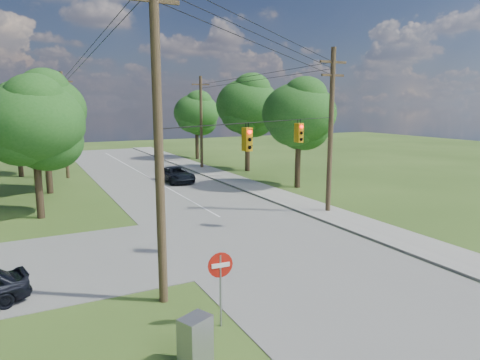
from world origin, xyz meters
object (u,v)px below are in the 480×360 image
pole_north_w (64,124)px  control_cabinet (195,343)px  pole_ne (331,129)px  do_not_enter_sign (220,273)px  pole_sw (158,128)px  pole_north_e (201,122)px  car_main_north (177,175)px

pole_north_w → control_cabinet: bearing=-90.0°
pole_ne → do_not_enter_sign: 16.45m
pole_sw → pole_ne: bearing=29.4°
pole_north_e → car_main_north: (-5.32, -7.01, -4.43)m
control_cabinet → car_main_north: bearing=47.8°
pole_north_w → do_not_enter_sign: pole_north_w is taller
pole_ne → do_not_enter_sign: size_ratio=4.23×
pole_north_e → pole_north_w: 13.90m
pole_sw → pole_ne: (13.50, 7.60, -0.76)m
pole_ne → pole_north_w: pole_ne is taller
pole_sw → pole_north_e: 32.55m
pole_sw → pole_north_e: size_ratio=1.20×
control_cabinet → pole_north_e: bearing=43.3°
pole_north_e → car_main_north: pole_north_e is taller
car_main_north → control_cabinet: control_cabinet is taller
pole_north_w → control_cabinet: 34.15m
pole_north_e → pole_sw: bearing=-114.5°
pole_north_e → car_main_north: 9.85m
pole_sw → control_cabinet: size_ratio=8.12×
pole_ne → car_main_north: size_ratio=2.17×
car_main_north → do_not_enter_sign: bearing=-107.9°
pole_north_e → control_cabinet: 36.88m
pole_ne → pole_north_e: size_ratio=1.05×
pole_ne → car_main_north: bearing=109.5°
do_not_enter_sign → pole_sw: bearing=117.5°
pole_north_w → control_cabinet: (-0.02, -33.87, -4.39)m
pole_sw → do_not_enter_sign: bearing=-66.8°
pole_sw → car_main_north: 24.65m
pole_ne → pole_north_e: pole_ne is taller
pole_north_w → do_not_enter_sign: 32.37m
do_not_enter_sign → pole_north_e: bearing=73.2°
pole_north_e → car_main_north: size_ratio=2.07×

